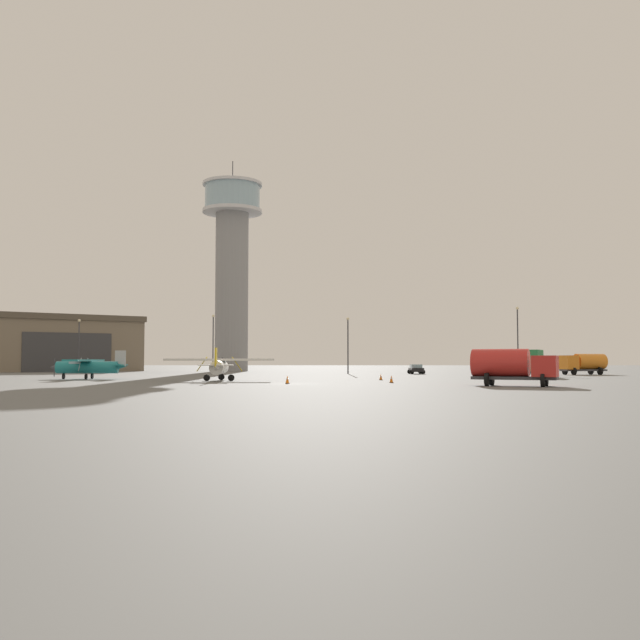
{
  "coord_description": "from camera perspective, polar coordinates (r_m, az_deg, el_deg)",
  "views": [
    {
      "loc": [
        3.62,
        -59.0,
        2.02
      ],
      "look_at": [
        1.5,
        31.53,
        7.21
      ],
      "focal_mm": 39.1,
      "sensor_mm": 36.0,
      "label": 1
    }
  ],
  "objects": [
    {
      "name": "airplane_teal",
      "position": [
        76.74,
        -18.44,
        -3.57
      ],
      "size": [
        7.99,
        10.18,
        3.0
      ],
      "rotation": [
        0.0,
        0.0,
        3.21
      ],
      "color": "teal",
      "rests_on": "ground_plane"
    },
    {
      "name": "truck_fuel_tanker_orange",
      "position": [
        101.19,
        20.78,
        -3.3
      ],
      "size": [
        6.63,
        4.12,
        2.84
      ],
      "rotation": [
        0.0,
        0.0,
        3.43
      ],
      "color": "#38383D",
      "rests_on": "ground_plane"
    },
    {
      "name": "truck_box_green",
      "position": [
        84.51,
        16.94,
        -3.34
      ],
      "size": [
        4.76,
        6.84,
        3.17
      ],
      "rotation": [
        0.0,
        0.0,
        1.15
      ],
      "color": "#38383D",
      "rests_on": "ground_plane"
    },
    {
      "name": "light_post_west",
      "position": [
        113.41,
        -19.13,
        -1.61
      ],
      "size": [
        0.44,
        0.44,
        8.28
      ],
      "color": "#38383D",
      "rests_on": "ground_plane"
    },
    {
      "name": "light_post_centre",
      "position": [
        112.98,
        -8.74,
        -1.48
      ],
      "size": [
        0.44,
        0.44,
        9.29
      ],
      "color": "#38383D",
      "rests_on": "ground_plane"
    },
    {
      "name": "traffic_cone_near_right",
      "position": [
        61.81,
        5.86,
        -4.82
      ],
      "size": [
        0.36,
        0.36,
        0.68
      ],
      "color": "black",
      "rests_on": "ground_plane"
    },
    {
      "name": "hangar",
      "position": [
        135.97,
        -21.2,
        -1.84
      ],
      "size": [
        36.31,
        35.67,
        9.78
      ],
      "rotation": [
        0.0,
        0.0,
        -0.94
      ],
      "color": "#7A6B56",
      "rests_on": "ground_plane"
    },
    {
      "name": "car_black",
      "position": [
        100.95,
        7.87,
        -3.97
      ],
      "size": [
        2.26,
        4.37,
        1.37
      ],
      "rotation": [
        0.0,
        0.0,
        4.73
      ],
      "color": "black",
      "rests_on": "ground_plane"
    },
    {
      "name": "traffic_cone_near_left",
      "position": [
        59.28,
        -2.69,
        -4.89
      ],
      "size": [
        0.36,
        0.36,
        0.71
      ],
      "color": "black",
      "rests_on": "ground_plane"
    },
    {
      "name": "control_tower",
      "position": [
        125.52,
        -7.21,
        5.05
      ],
      "size": [
        10.62,
        10.62,
        37.68
      ],
      "color": "gray",
      "rests_on": "ground_plane"
    },
    {
      "name": "traffic_cone_mid_apron",
      "position": [
        70.17,
        5.0,
        -4.67
      ],
      "size": [
        0.36,
        0.36,
        0.62
      ],
      "color": "black",
      "rests_on": "ground_plane"
    },
    {
      "name": "ground_plane",
      "position": [
        59.15,
        -2.18,
        -5.23
      ],
      "size": [
        400.0,
        400.0,
        0.0
      ],
      "primitive_type": "plane",
      "color": "#60605E"
    },
    {
      "name": "airplane_white",
      "position": [
        67.32,
        -8.25,
        -3.72
      ],
      "size": [
        10.6,
        8.32,
        3.12
      ],
      "rotation": [
        0.0,
        0.0,
        1.65
      ],
      "color": "white",
      "rests_on": "ground_plane"
    },
    {
      "name": "light_post_north",
      "position": [
        104.3,
        15.88,
        -1.13
      ],
      "size": [
        0.44,
        0.44,
        9.69
      ],
      "color": "#38383D",
      "rests_on": "ground_plane"
    },
    {
      "name": "truck_fuel_tanker_red",
      "position": [
        55.74,
        15.43,
        -3.6
      ],
      "size": [
        6.69,
        4.53,
        2.87
      ],
      "rotation": [
        0.0,
        0.0,
        5.88
      ],
      "color": "#38383D",
      "rests_on": "ground_plane"
    },
    {
      "name": "light_post_east",
      "position": [
        100.59,
        2.3,
        -1.63
      ],
      "size": [
        0.44,
        0.44,
        8.17
      ],
      "color": "#38383D",
      "rests_on": "ground_plane"
    }
  ]
}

